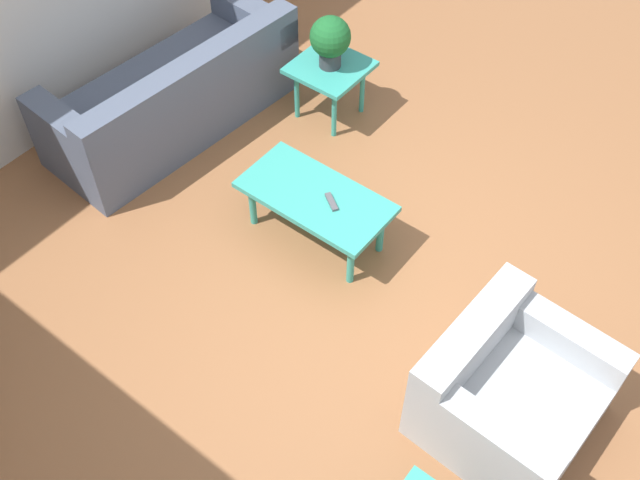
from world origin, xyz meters
TOP-DOWN VIEW (x-y plane):
  - ground_plane at (0.00, 0.00)m, footprint 14.00×14.00m
  - sofa at (2.26, -0.41)m, footprint 0.97×2.10m
  - armchair at (-1.04, 0.27)m, footprint 0.90×0.98m
  - coffee_table at (0.67, -0.16)m, footprint 1.04×0.53m
  - side_table_plant at (1.40, -1.27)m, footprint 0.55×0.55m
  - potted_plant at (1.40, -1.27)m, footprint 0.31×0.31m
  - remote_control at (0.54, -0.17)m, footprint 0.16×0.12m

SIDE VIEW (x-z plane):
  - ground_plane at x=0.00m, z-range 0.00..0.00m
  - armchair at x=-1.04m, z-range -0.07..0.62m
  - sofa at x=2.26m, z-range -0.08..0.68m
  - coffee_table at x=0.67m, z-range 0.16..0.58m
  - side_table_plant at x=1.40m, z-range 0.17..0.65m
  - remote_control at x=0.54m, z-range 0.42..0.44m
  - potted_plant at x=1.40m, z-range 0.51..0.93m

